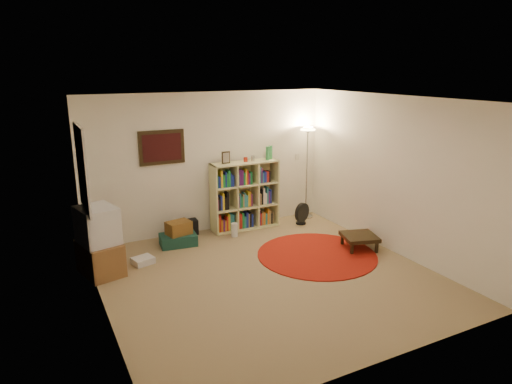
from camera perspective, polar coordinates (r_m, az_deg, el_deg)
room at (r=6.23m, az=1.03°, el=0.06°), size 4.54×4.54×2.54m
bookshelf at (r=8.38m, az=-1.53°, el=-0.56°), size 1.26×0.37×1.51m
floor_lamp at (r=8.87m, az=6.47°, el=6.18°), size 0.36×0.36×1.82m
floor_fan at (r=8.74m, az=5.75°, el=-2.70°), size 0.37×0.25×0.42m
tv_stand at (r=6.93m, az=-19.02°, el=-5.94°), size 0.63×0.79×1.01m
dvd_box at (r=7.25m, az=-13.94°, el=-8.32°), size 0.36×0.32×0.10m
suitcase at (r=7.83m, az=-9.70°, el=-5.89°), size 0.63×0.45×0.19m
wicker_basket at (r=7.77m, az=-9.64°, el=-4.44°), size 0.44×0.35×0.22m
duffel_bag at (r=8.32m, az=-8.80°, el=-4.28°), size 0.41×0.35×0.27m
paper_towel at (r=8.10m, az=-2.71°, el=-4.76°), size 0.14×0.14×0.24m
red_rug at (r=7.42m, az=7.61°, el=-7.77°), size 1.90×1.90×0.02m
side_table at (r=7.72m, az=12.81°, el=-5.53°), size 0.66×0.66×0.24m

